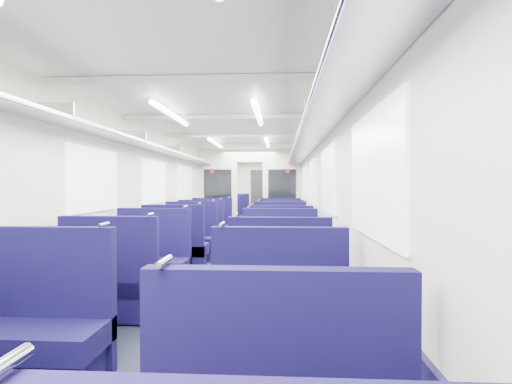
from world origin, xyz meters
name	(u,v)px	position (x,y,z in m)	size (l,w,h in m)	color
floor	(236,257)	(0.00, 0.00, 0.00)	(2.80, 18.00, 0.01)	black
ceiling	(236,133)	(0.00, 0.00, 2.35)	(2.80, 18.00, 0.01)	white
wall_left	(163,195)	(-1.40, 0.00, 1.18)	(0.02, 18.00, 2.35)	silver
dado_left	(164,238)	(-1.39, 0.00, 0.35)	(0.03, 17.90, 0.70)	#15113A
wall_right	(311,195)	(1.40, 0.00, 1.18)	(0.02, 18.00, 2.35)	silver
dado_right	(310,240)	(1.39, 0.00, 0.35)	(0.03, 17.90, 0.70)	#15113A
wall_far	(260,190)	(0.00, 9.00, 1.18)	(2.80, 0.02, 2.35)	silver
luggage_rack_left	(173,153)	(-1.21, 0.00, 1.97)	(0.36, 17.40, 0.18)	#B2B5BA
luggage_rack_right	(301,153)	(1.21, 0.00, 1.97)	(0.36, 17.40, 0.18)	#B2B5BA
windows	(233,182)	(0.00, -0.46, 1.42)	(2.78, 15.60, 0.75)	white
ceiling_fittings	(235,134)	(0.00, -0.26, 2.29)	(2.70, 16.06, 0.11)	silver
end_door	(260,195)	(0.00, 8.94, 1.00)	(0.75, 0.06, 2.00)	black
bulkhead	(250,190)	(0.00, 3.42, 1.23)	(2.80, 0.10, 2.35)	silver
seat_6	(37,334)	(-0.83, -4.94, 0.33)	(0.97, 0.54, 1.09)	#130E46
seat_7	(279,335)	(0.83, -4.86, 0.33)	(0.97, 0.54, 1.09)	#130E46
seat_8	(115,287)	(-0.83, -3.64, 0.33)	(0.97, 0.54, 1.09)	#130E46
seat_9	(280,290)	(0.83, -3.66, 0.33)	(0.97, 0.54, 1.09)	#130E46
seat_10	(151,265)	(-0.83, -2.48, 0.33)	(0.97, 0.54, 1.09)	#130E46
seat_11	(280,265)	(0.83, -2.43, 0.33)	(0.97, 0.54, 1.09)	#130E46
seat_12	(175,250)	(-0.83, -1.28, 0.33)	(0.97, 0.54, 1.09)	#130E46
seat_13	(280,253)	(0.83, -1.48, 0.33)	(0.97, 0.54, 1.09)	#130E46
seat_14	(190,241)	(-0.83, -0.23, 0.33)	(0.97, 0.54, 1.09)	#130E46
seat_15	(280,241)	(0.83, -0.12, 0.33)	(0.97, 0.54, 1.09)	#130E46
seat_16	(203,233)	(-0.83, 0.97, 0.33)	(0.97, 0.54, 1.09)	#130E46
seat_17	(280,234)	(0.83, 0.97, 0.33)	(0.97, 0.54, 1.09)	#130E46
seat_18	(211,228)	(-0.83, 2.07, 0.33)	(0.97, 0.54, 1.09)	#130E46
seat_19	(280,229)	(0.83, 2.06, 0.33)	(0.97, 0.54, 1.09)	#130E46
seat_20	(224,221)	(-0.83, 4.20, 0.33)	(0.97, 0.54, 1.09)	#130E46
seat_21	(280,221)	(0.83, 4.03, 0.33)	(0.97, 0.54, 1.09)	#130E46
seat_22	(228,218)	(-0.83, 5.24, 0.33)	(0.97, 0.54, 1.09)	#130E46
seat_23	(280,218)	(0.83, 5.32, 0.33)	(0.97, 0.54, 1.09)	#130E46
seat_24	(233,215)	(-0.83, 6.52, 0.33)	(0.97, 0.54, 1.09)	#130E46
seat_25	(280,215)	(0.83, 6.37, 0.33)	(0.97, 0.54, 1.09)	#130E46
seat_26	(236,213)	(-0.83, 7.46, 0.33)	(0.97, 0.54, 1.09)	#130E46
seat_27	(280,213)	(0.83, 7.59, 0.33)	(0.97, 0.54, 1.09)	#130E46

